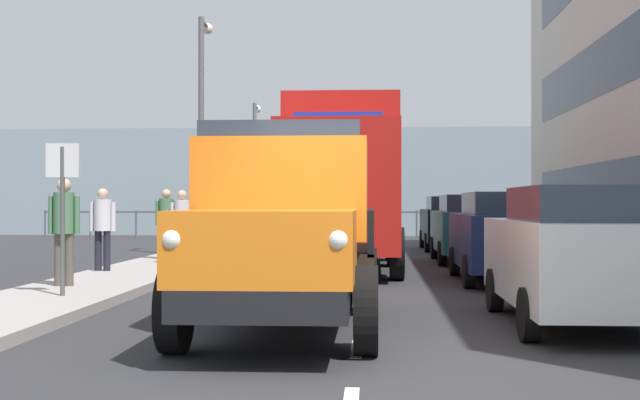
% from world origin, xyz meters
% --- Properties ---
extents(ground_plane, '(80.00, 80.00, 0.00)m').
position_xyz_m(ground_plane, '(0.00, -10.16, 0.00)').
color(ground_plane, '#2D2D30').
extents(sidewalk_left, '(2.01, 37.40, 0.15)m').
position_xyz_m(sidewalk_left, '(-4.63, -10.16, 0.07)').
color(sidewalk_left, '#9E9993').
rests_on(sidewalk_left, ground_plane).
extents(sidewalk_right, '(2.01, 37.40, 0.15)m').
position_xyz_m(sidewalk_right, '(4.63, -10.16, 0.07)').
color(sidewalk_right, '#9E9993').
rests_on(sidewalk_right, ground_plane).
extents(road_centreline_markings, '(0.12, 32.76, 0.01)m').
position_xyz_m(road_centreline_markings, '(0.00, -9.16, 0.00)').
color(road_centreline_markings, silver).
rests_on(road_centreline_markings, ground_plane).
extents(sea_horizon, '(80.00, 0.80, 5.00)m').
position_xyz_m(sea_horizon, '(0.00, -31.86, 2.50)').
color(sea_horizon, '#84939E').
rests_on(sea_horizon, ground_plane).
extents(seawall_railing, '(28.08, 0.08, 1.20)m').
position_xyz_m(seawall_railing, '(-0.00, -28.26, 0.92)').
color(seawall_railing, '#4C5156').
rests_on(seawall_railing, ground_plane).
extents(truck_vintage_orange, '(2.17, 5.64, 2.43)m').
position_xyz_m(truck_vintage_orange, '(0.87, -2.02, 1.18)').
color(truck_vintage_orange, black).
rests_on(truck_vintage_orange, ground_plane).
extents(lorry_cargo_red, '(2.58, 8.20, 3.87)m').
position_xyz_m(lorry_cargo_red, '(0.51, -11.81, 2.08)').
color(lorry_cargo_red, red).
rests_on(lorry_cargo_red, ground_plane).
extents(car_white_kerbside_near, '(1.79, 4.23, 1.72)m').
position_xyz_m(car_white_kerbside_near, '(-2.67, -2.92, 0.90)').
color(car_white_kerbside_near, white).
rests_on(car_white_kerbside_near, ground_plane).
extents(car_navy_kerbside_1, '(1.81, 4.25, 1.72)m').
position_xyz_m(car_navy_kerbside_1, '(-2.67, -8.73, 0.90)').
color(car_navy_kerbside_1, navy).
rests_on(car_navy_kerbside_1, ground_plane).
extents(car_teal_kerbside_2, '(1.88, 4.29, 1.72)m').
position_xyz_m(car_teal_kerbside_2, '(-2.67, -14.19, 0.90)').
color(car_teal_kerbside_2, '#1E6670').
rests_on(car_teal_kerbside_2, ground_plane).
extents(car_black_kerbside_3, '(1.86, 4.43, 1.72)m').
position_xyz_m(car_black_kerbside_3, '(-2.67, -19.84, 0.90)').
color(car_black_kerbside_3, black).
rests_on(car_black_kerbside_3, ground_plane).
extents(car_grey_oppositeside_0, '(1.91, 4.11, 1.72)m').
position_xyz_m(car_grey_oppositeside_0, '(2.67, -12.99, 0.90)').
color(car_grey_oppositeside_0, slate).
rests_on(car_grey_oppositeside_0, ground_plane).
extents(car_silver_oppositeside_1, '(1.96, 4.18, 1.72)m').
position_xyz_m(car_silver_oppositeside_1, '(2.67, -19.26, 0.90)').
color(car_silver_oppositeside_1, '#B7BABF').
rests_on(car_silver_oppositeside_1, ground_plane).
extents(pedestrian_in_dark_coat, '(0.53, 0.34, 1.78)m').
position_xyz_m(pedestrian_in_dark_coat, '(4.92, -5.98, 1.20)').
color(pedestrian_in_dark_coat, '#4C473D').
rests_on(pedestrian_in_dark_coat, sidewalk_right).
extents(pedestrian_with_bag, '(0.53, 0.34, 1.66)m').
position_xyz_m(pedestrian_with_bag, '(5.28, -9.09, 1.13)').
color(pedestrian_with_bag, black).
rests_on(pedestrian_with_bag, sidewalk_right).
extents(pedestrian_near_railing, '(0.53, 0.34, 1.66)m').
position_xyz_m(pedestrian_near_railing, '(4.11, -11.12, 1.12)').
color(pedestrian_near_railing, '#4C473D').
rests_on(pedestrian_near_railing, sidewalk_right).
extents(pedestrian_couple_a, '(0.53, 0.34, 1.70)m').
position_xyz_m(pedestrian_couple_a, '(4.86, -12.68, 1.15)').
color(pedestrian_couple_a, '#383342').
rests_on(pedestrian_couple_a, sidewalk_right).
extents(pedestrian_couple_b, '(0.53, 0.34, 1.83)m').
position_xyz_m(pedestrian_couple_b, '(4.60, -15.37, 1.23)').
color(pedestrian_couple_b, '#383342').
rests_on(pedestrian_couple_b, sidewalk_right).
extents(lamp_post_promenade, '(0.32, 1.14, 6.58)m').
position_xyz_m(lamp_post_promenade, '(4.63, -15.94, 4.06)').
color(lamp_post_promenade, '#59595B').
rests_on(lamp_post_promenade, sidewalk_right).
extents(lamp_post_far, '(0.32, 1.14, 5.58)m').
position_xyz_m(lamp_post_far, '(4.82, -28.04, 3.53)').
color(lamp_post_far, '#59595B').
rests_on(lamp_post_far, sidewalk_right).
extents(street_sign, '(0.50, 0.07, 2.25)m').
position_xyz_m(street_sign, '(4.41, -4.53, 1.68)').
color(street_sign, '#4C4C4C').
rests_on(street_sign, sidewalk_right).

